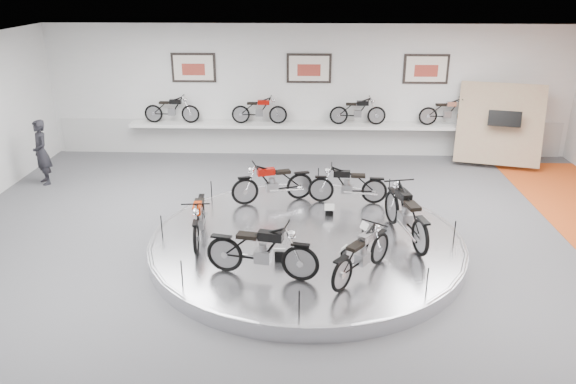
{
  "coord_description": "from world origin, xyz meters",
  "views": [
    {
      "loc": [
        0.01,
        -10.12,
        5.33
      ],
      "look_at": [
        -0.39,
        0.6,
        1.17
      ],
      "focal_mm": 35.0,
      "sensor_mm": 36.0,
      "label": 1
    }
  ],
  "objects_px": {
    "bike_a": "(348,184)",
    "bike_e": "(362,253)",
    "bike_f": "(406,213)",
    "display_platform": "(306,243)",
    "bike_c": "(199,217)",
    "bike_b": "(273,182)",
    "bike_d": "(262,250)",
    "shelf": "(308,126)",
    "visitor": "(41,152)"
  },
  "relations": [
    {
      "from": "bike_b",
      "to": "visitor",
      "type": "relative_size",
      "value": 0.95
    },
    {
      "from": "bike_b",
      "to": "bike_d",
      "type": "distance_m",
      "value": 3.51
    },
    {
      "from": "visitor",
      "to": "bike_a",
      "type": "bearing_deg",
      "value": 36.9
    },
    {
      "from": "bike_e",
      "to": "display_platform",
      "type": "bearing_deg",
      "value": 68.38
    },
    {
      "from": "bike_e",
      "to": "visitor",
      "type": "height_order",
      "value": "visitor"
    },
    {
      "from": "shelf",
      "to": "bike_c",
      "type": "xyz_separation_m",
      "value": [
        -2.17,
        -6.57,
        -0.22
      ]
    },
    {
      "from": "bike_a",
      "to": "bike_c",
      "type": "xyz_separation_m",
      "value": [
        -3.12,
        -2.07,
        0.02
      ]
    },
    {
      "from": "bike_b",
      "to": "bike_a",
      "type": "bearing_deg",
      "value": 162.51
    },
    {
      "from": "bike_c",
      "to": "bike_f",
      "type": "relative_size",
      "value": 0.86
    },
    {
      "from": "display_platform",
      "to": "shelf",
      "type": "distance_m",
      "value": 6.46
    },
    {
      "from": "shelf",
      "to": "visitor",
      "type": "distance_m",
      "value": 7.63
    },
    {
      "from": "bike_f",
      "to": "bike_a",
      "type": "bearing_deg",
      "value": 16.13
    },
    {
      "from": "bike_a",
      "to": "bike_d",
      "type": "distance_m",
      "value": 3.93
    },
    {
      "from": "display_platform",
      "to": "visitor",
      "type": "relative_size",
      "value": 3.63
    },
    {
      "from": "bike_c",
      "to": "bike_f",
      "type": "xyz_separation_m",
      "value": [
        4.17,
        0.2,
        0.08
      ]
    },
    {
      "from": "bike_c",
      "to": "shelf",
      "type": "bearing_deg",
      "value": 156.13
    },
    {
      "from": "bike_a",
      "to": "bike_b",
      "type": "bearing_deg",
      "value": 2.95
    },
    {
      "from": "bike_e",
      "to": "bike_f",
      "type": "relative_size",
      "value": 0.84
    },
    {
      "from": "display_platform",
      "to": "bike_d",
      "type": "distance_m",
      "value": 1.92
    },
    {
      "from": "shelf",
      "to": "bike_b",
      "type": "distance_m",
      "value": 4.59
    },
    {
      "from": "shelf",
      "to": "bike_d",
      "type": "distance_m",
      "value": 8.06
    },
    {
      "from": "bike_b",
      "to": "visitor",
      "type": "distance_m",
      "value": 6.6
    },
    {
      "from": "display_platform",
      "to": "bike_c",
      "type": "relative_size",
      "value": 3.95
    },
    {
      "from": "bike_f",
      "to": "visitor",
      "type": "bearing_deg",
      "value": 54.79
    },
    {
      "from": "bike_b",
      "to": "bike_f",
      "type": "relative_size",
      "value": 0.89
    },
    {
      "from": "bike_a",
      "to": "bike_f",
      "type": "relative_size",
      "value": 0.83
    },
    {
      "from": "bike_a",
      "to": "visitor",
      "type": "xyz_separation_m",
      "value": [
        -8.1,
        1.83,
        0.12
      ]
    },
    {
      "from": "bike_d",
      "to": "display_platform",
      "type": "bearing_deg",
      "value": 76.05
    },
    {
      "from": "bike_d",
      "to": "bike_b",
      "type": "bearing_deg",
      "value": 102.27
    },
    {
      "from": "visitor",
      "to": "bike_c",
      "type": "bearing_deg",
      "value": 11.54
    },
    {
      "from": "visitor",
      "to": "shelf",
      "type": "bearing_deg",
      "value": 70.1
    },
    {
      "from": "bike_a",
      "to": "bike_e",
      "type": "height_order",
      "value": "bike_e"
    },
    {
      "from": "bike_f",
      "to": "bike_b",
      "type": "bearing_deg",
      "value": 43.37
    },
    {
      "from": "bike_e",
      "to": "bike_b",
      "type": "bearing_deg",
      "value": 63.88
    },
    {
      "from": "display_platform",
      "to": "bike_e",
      "type": "bearing_deg",
      "value": -58.11
    },
    {
      "from": "bike_e",
      "to": "bike_a",
      "type": "bearing_deg",
      "value": 37.09
    },
    {
      "from": "bike_a",
      "to": "bike_f",
      "type": "height_order",
      "value": "bike_f"
    },
    {
      "from": "bike_c",
      "to": "bike_d",
      "type": "distance_m",
      "value": 2.01
    },
    {
      "from": "shelf",
      "to": "bike_d",
      "type": "xyz_separation_m",
      "value": [
        -0.78,
        -8.02,
        -0.18
      ]
    },
    {
      "from": "bike_b",
      "to": "bike_e",
      "type": "relative_size",
      "value": 1.06
    },
    {
      "from": "bike_a",
      "to": "bike_e",
      "type": "relative_size",
      "value": 0.99
    },
    {
      "from": "shelf",
      "to": "bike_e",
      "type": "height_order",
      "value": "bike_e"
    },
    {
      "from": "bike_f",
      "to": "visitor",
      "type": "height_order",
      "value": "visitor"
    },
    {
      "from": "bike_c",
      "to": "visitor",
      "type": "bearing_deg",
      "value": -133.68
    },
    {
      "from": "bike_e",
      "to": "visitor",
      "type": "xyz_separation_m",
      "value": [
        -8.13,
        5.31,
        0.12
      ]
    },
    {
      "from": "bike_e",
      "to": "bike_c",
      "type": "bearing_deg",
      "value": 102.45
    },
    {
      "from": "bike_a",
      "to": "shelf",
      "type": "bearing_deg",
      "value": -75.61
    },
    {
      "from": "display_platform",
      "to": "bike_d",
      "type": "height_order",
      "value": "bike_d"
    },
    {
      "from": "bike_f",
      "to": "display_platform",
      "type": "bearing_deg",
      "value": 77.74
    },
    {
      "from": "shelf",
      "to": "bike_c",
      "type": "distance_m",
      "value": 6.93
    }
  ]
}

